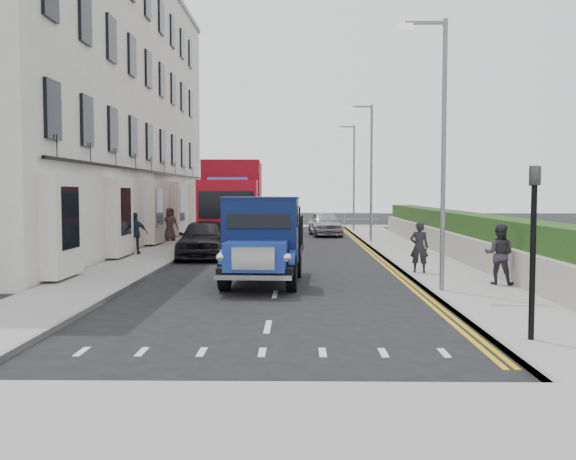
# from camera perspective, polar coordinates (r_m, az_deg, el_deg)

# --- Properties ---
(ground) EXTENTS (120.00, 120.00, 0.00)m
(ground) POSITION_cam_1_polar(r_m,az_deg,el_deg) (18.64, -0.95, -4.76)
(ground) COLOR black
(ground) RESTS_ON ground
(pavement_west) EXTENTS (2.40, 38.00, 0.12)m
(pavement_west) POSITION_cam_1_polar(r_m,az_deg,el_deg) (28.16, -11.00, -1.91)
(pavement_west) COLOR gray
(pavement_west) RESTS_ON ground
(pavement_east) EXTENTS (2.60, 38.00, 0.12)m
(pavement_east) POSITION_cam_1_polar(r_m,az_deg,el_deg) (27.96, 10.57, -1.94)
(pavement_east) COLOR gray
(pavement_east) RESTS_ON ground
(promenade) EXTENTS (30.00, 2.50, 0.12)m
(promenade) POSITION_cam_1_polar(r_m,az_deg,el_deg) (47.52, 0.15, 0.31)
(promenade) COLOR gray
(promenade) RESTS_ON ground
(sea_plane) EXTENTS (120.00, 120.00, 0.00)m
(sea_plane) POSITION_cam_1_polar(r_m,az_deg,el_deg) (78.49, 0.43, 1.51)
(sea_plane) COLOR slate
(sea_plane) RESTS_ON ground
(terrace_west) EXTENTS (6.31, 30.20, 14.25)m
(terrace_west) POSITION_cam_1_polar(r_m,az_deg,el_deg) (33.31, -17.04, 11.07)
(terrace_west) COLOR silver
(terrace_west) RESTS_ON ground
(garden_east) EXTENTS (1.45, 28.00, 1.75)m
(garden_east) POSITION_cam_1_polar(r_m,az_deg,el_deg) (28.28, 14.41, -0.23)
(garden_east) COLOR #B2AD9E
(garden_east) RESTS_ON ground
(seafront_railing) EXTENTS (13.00, 0.08, 1.11)m
(seafront_railing) POSITION_cam_1_polar(r_m,az_deg,el_deg) (46.69, 0.14, 0.90)
(seafront_railing) COLOR #59B2A5
(seafront_railing) RESTS_ON ground
(lamp_near) EXTENTS (1.23, 0.18, 7.00)m
(lamp_near) POSITION_cam_1_polar(r_m,az_deg,el_deg) (16.88, 13.27, 7.90)
(lamp_near) COLOR slate
(lamp_near) RESTS_ON ground
(lamp_mid) EXTENTS (1.23, 0.18, 7.00)m
(lamp_mid) POSITION_cam_1_polar(r_m,az_deg,el_deg) (32.67, 7.21, 5.77)
(lamp_mid) COLOR slate
(lamp_mid) RESTS_ON ground
(lamp_far) EXTENTS (1.23, 0.18, 7.00)m
(lamp_far) POSITION_cam_1_polar(r_m,az_deg,el_deg) (42.61, 5.72, 5.23)
(lamp_far) COLOR slate
(lamp_far) RESTS_ON ground
(traffic_signal) EXTENTS (0.16, 0.20, 3.10)m
(traffic_signal) POSITION_cam_1_polar(r_m,az_deg,el_deg) (11.67, 20.99, 0.34)
(traffic_signal) COLOR black
(traffic_signal) RESTS_ON ground
(bedford_lorry) EXTENTS (2.30, 5.32, 2.47)m
(bedford_lorry) POSITION_cam_1_polar(r_m,az_deg,el_deg) (17.90, -2.38, -1.44)
(bedford_lorry) COLOR black
(bedford_lorry) RESTS_ON ground
(red_lorry) EXTENTS (2.95, 8.01, 4.15)m
(red_lorry) POSITION_cam_1_polar(r_m,az_deg,el_deg) (31.98, -4.94, 2.63)
(red_lorry) COLOR black
(red_lorry) RESTS_ON ground
(parked_car_front) EXTENTS (1.93, 4.62, 1.56)m
(parked_car_front) POSITION_cam_1_polar(r_m,az_deg,el_deg) (25.78, -7.46, -0.76)
(parked_car_front) COLOR black
(parked_car_front) RESTS_ON ground
(parked_car_mid) EXTENTS (1.83, 4.16, 1.33)m
(parked_car_mid) POSITION_cam_1_polar(r_m,az_deg,el_deg) (30.67, -5.10, -0.29)
(parked_car_mid) COLOR #597CBE
(parked_car_mid) RESTS_ON ground
(parked_car_rear) EXTENTS (2.12, 4.49, 1.26)m
(parked_car_rear) POSITION_cam_1_polar(r_m,az_deg,el_deg) (30.82, -6.95, -0.35)
(parked_car_rear) COLOR #ABABB0
(parked_car_rear) RESTS_ON ground
(seafront_car_left) EXTENTS (2.78, 5.32, 1.43)m
(seafront_car_left) POSITION_cam_1_polar(r_m,az_deg,el_deg) (40.50, -2.46, 0.69)
(seafront_car_left) COLOR black
(seafront_car_left) RESTS_ON ground
(seafront_car_right) EXTENTS (2.13, 4.48, 1.48)m
(seafront_car_right) POSITION_cam_1_polar(r_m,az_deg,el_deg) (38.52, 3.32, 0.59)
(seafront_car_right) COLOR #9D9DA1
(seafront_car_right) RESTS_ON ground
(pedestrian_east_near) EXTENTS (0.63, 0.46, 1.60)m
(pedestrian_east_near) POSITION_cam_1_polar(r_m,az_deg,el_deg) (20.50, 11.58, -1.50)
(pedestrian_east_near) COLOR black
(pedestrian_east_near) RESTS_ON pavement_east
(pedestrian_east_far) EXTENTS (0.99, 0.90, 1.66)m
(pedestrian_east_far) POSITION_cam_1_polar(r_m,az_deg,el_deg) (18.44, 18.27, -2.05)
(pedestrian_east_far) COLOR #312B34
(pedestrian_east_far) RESTS_ON pavement_east
(pedestrian_west_near) EXTENTS (1.01, 0.46, 1.69)m
(pedestrian_west_near) POSITION_cam_1_polar(r_m,az_deg,el_deg) (26.70, -13.42, -0.29)
(pedestrian_west_near) COLOR #1C2732
(pedestrian_west_near) RESTS_ON pavement_west
(pedestrian_west_far) EXTENTS (1.00, 0.90, 1.71)m
(pedestrian_west_far) POSITION_cam_1_polar(r_m,az_deg,el_deg) (33.57, -10.45, 0.52)
(pedestrian_west_far) COLOR #42332F
(pedestrian_west_far) RESTS_ON pavement_west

